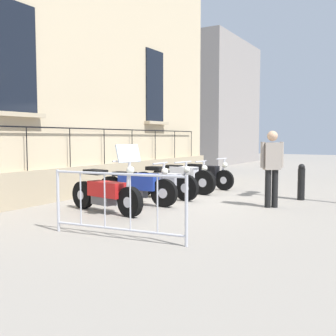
% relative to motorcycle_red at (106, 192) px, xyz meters
% --- Properties ---
extents(ground_plane, '(60.00, 60.00, 0.00)m').
position_rel_motorcycle_red_xyz_m(ground_plane, '(0.26, 2.33, -0.43)').
color(ground_plane, gray).
extents(building_facade, '(0.82, 12.89, 8.74)m').
position_rel_motorcycle_red_xyz_m(building_facade, '(-2.38, 2.33, 3.81)').
color(building_facade, '#C6B28E').
rests_on(building_facade, ground_plane).
extents(motorcycle_red, '(2.11, 0.79, 1.45)m').
position_rel_motorcycle_red_xyz_m(motorcycle_red, '(0.00, 0.00, 0.00)').
color(motorcycle_red, black).
rests_on(motorcycle_red, ground_plane).
extents(motorcycle_blue, '(2.13, 0.67, 1.02)m').
position_rel_motorcycle_red_xyz_m(motorcycle_blue, '(-0.02, 1.16, 0.00)').
color(motorcycle_blue, black).
rests_on(motorcycle_blue, ground_plane).
extents(motorcycle_silver, '(2.07, 0.72, 0.99)m').
position_rel_motorcycle_red_xyz_m(motorcycle_silver, '(0.05, 2.28, -0.02)').
color(motorcycle_silver, black).
rests_on(motorcycle_silver, ground_plane).
extents(motorcycle_white, '(2.11, 0.60, 0.94)m').
position_rel_motorcycle_red_xyz_m(motorcycle_white, '(-0.04, 3.45, -0.00)').
color(motorcycle_white, black).
rests_on(motorcycle_white, ground_plane).
extents(motorcycle_black, '(2.09, 0.64, 0.97)m').
position_rel_motorcycle_red_xyz_m(motorcycle_black, '(0.05, 4.68, -0.01)').
color(motorcycle_black, black).
rests_on(motorcycle_black, ground_plane).
extents(crowd_barrier, '(2.37, 0.31, 1.05)m').
position_rel_motorcycle_red_xyz_m(crowd_barrier, '(1.53, -1.58, 0.13)').
color(crowd_barrier, '#B7B7BF').
rests_on(crowd_barrier, ground_plane).
extents(bollard, '(0.18, 0.18, 0.92)m').
position_rel_motorcycle_red_xyz_m(bollard, '(3.17, 3.87, 0.03)').
color(bollard, black).
rests_on(bollard, ground_plane).
extents(pedestrian_standing, '(0.45, 0.39, 1.74)m').
position_rel_motorcycle_red_xyz_m(pedestrian_standing, '(2.83, 2.41, 0.56)').
color(pedestrian_standing, black).
rests_on(pedestrian_standing, ground_plane).
extents(distant_building, '(5.06, 6.96, 7.51)m').
position_rel_motorcycle_red_xyz_m(distant_building, '(-5.71, 16.73, 3.32)').
color(distant_building, gray).
rests_on(distant_building, ground_plane).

